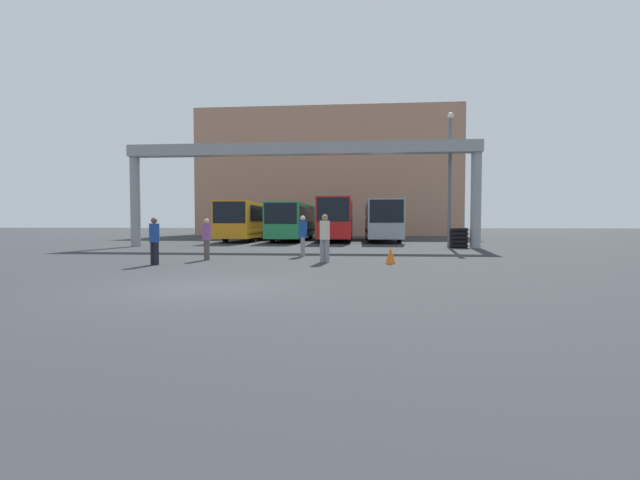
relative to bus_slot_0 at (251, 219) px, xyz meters
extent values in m
plane|color=#2D3033|center=(5.46, -25.65, -1.78)|extent=(200.00, 200.00, 0.00)
cube|color=tan|center=(5.46, 18.28, 5.47)|extent=(30.21, 12.00, 14.50)
cylinder|color=gray|center=(-4.94, -9.57, 1.02)|extent=(0.60, 0.60, 5.59)
cylinder|color=gray|center=(15.86, -9.57, 1.02)|extent=(0.60, 0.60, 5.59)
cube|color=gray|center=(5.46, -9.57, 4.17)|extent=(21.40, 0.80, 0.70)
cube|color=orange|center=(0.00, 0.01, -0.06)|extent=(2.55, 12.16, 2.73)
cube|color=black|center=(0.00, -6.05, 0.44)|extent=(2.34, 0.06, 1.53)
cube|color=black|center=(0.00, 0.01, 0.44)|extent=(2.58, 10.34, 1.14)
cube|color=orange|center=(0.00, 0.01, -0.94)|extent=(2.58, 11.55, 0.24)
cylinder|color=black|center=(-1.11, -3.39, -1.29)|extent=(0.28, 0.97, 0.97)
cylinder|color=black|center=(1.11, -3.39, -1.29)|extent=(0.28, 0.97, 0.97)
cylinder|color=black|center=(-1.11, 3.42, -1.29)|extent=(0.28, 0.97, 0.97)
cylinder|color=black|center=(1.11, 3.42, -1.29)|extent=(0.28, 0.97, 0.97)
cube|color=#268C4C|center=(3.64, -0.19, -0.12)|extent=(2.50, 11.75, 2.62)
cube|color=black|center=(3.64, -6.05, 0.36)|extent=(2.30, 0.06, 1.47)
cube|color=black|center=(3.64, -0.19, 0.36)|extent=(2.53, 9.99, 1.10)
cube|color=black|center=(3.64, -0.19, -0.95)|extent=(2.53, 11.16, 0.24)
cylinder|color=black|center=(2.55, -3.48, -1.28)|extent=(0.28, 0.99, 0.99)
cylinder|color=black|center=(4.73, -3.48, -1.28)|extent=(0.28, 0.99, 0.99)
cylinder|color=black|center=(2.55, 3.10, -1.28)|extent=(0.28, 0.99, 0.99)
cylinder|color=black|center=(4.73, 3.10, -1.28)|extent=(0.28, 0.99, 0.99)
cube|color=red|center=(7.28, -0.54, 0.06)|extent=(2.42, 11.06, 2.98)
cube|color=black|center=(7.28, -6.05, 0.62)|extent=(2.23, 0.06, 1.67)
cube|color=black|center=(7.28, -0.54, 0.62)|extent=(2.45, 9.40, 1.25)
cube|color=red|center=(7.28, -0.54, -0.89)|extent=(2.45, 10.51, 0.24)
cylinder|color=black|center=(6.23, -3.64, -1.27)|extent=(0.28, 1.01, 1.01)
cylinder|color=black|center=(8.33, -3.64, -1.27)|extent=(0.28, 1.01, 1.01)
cylinder|color=black|center=(6.23, 2.56, -1.27)|extent=(0.28, 1.01, 1.01)
cylinder|color=black|center=(8.33, 2.56, -1.27)|extent=(0.28, 1.01, 1.01)
cube|color=#999EA5|center=(10.92, -0.75, -0.02)|extent=(2.50, 10.65, 2.81)
cube|color=black|center=(10.92, -6.05, 0.50)|extent=(2.30, 0.06, 1.57)
cube|color=black|center=(10.92, -0.75, 0.50)|extent=(2.53, 9.05, 1.18)
cube|color=black|center=(10.92, -0.75, -0.92)|extent=(2.53, 10.12, 0.24)
cylinder|color=black|center=(9.83, -3.73, -1.32)|extent=(0.28, 0.92, 0.92)
cylinder|color=black|center=(12.01, -3.73, -1.32)|extent=(0.28, 0.92, 0.92)
cylinder|color=black|center=(9.83, 2.23, -1.32)|extent=(0.28, 0.92, 0.92)
cylinder|color=black|center=(12.01, 2.23, -1.32)|extent=(0.28, 0.92, 0.92)
cylinder|color=gray|center=(6.52, -16.38, -1.34)|extent=(0.20, 0.20, 0.87)
cylinder|color=gray|center=(6.50, -16.21, -1.34)|extent=(0.20, 0.20, 0.87)
cylinder|color=navy|center=(6.51, -16.30, -0.55)|extent=(0.38, 0.38, 0.72)
sphere|color=beige|center=(6.51, -16.30, -0.07)|extent=(0.23, 0.23, 0.23)
cylinder|color=gray|center=(7.63, -19.13, -1.34)|extent=(0.20, 0.20, 0.87)
cylinder|color=gray|center=(7.80, -19.16, -1.34)|extent=(0.20, 0.20, 0.87)
cylinder|color=beige|center=(7.72, -19.15, -0.55)|extent=(0.38, 0.38, 0.72)
sphere|color=#8C6647|center=(7.72, -19.15, -0.07)|extent=(0.23, 0.23, 0.23)
cylinder|color=black|center=(1.80, -20.67, -1.37)|extent=(0.19, 0.19, 0.81)
cylinder|color=black|center=(1.65, -20.61, -1.37)|extent=(0.19, 0.19, 0.81)
cylinder|color=navy|center=(1.72, -20.64, -0.63)|extent=(0.35, 0.35, 0.67)
sphere|color=brown|center=(1.72, -20.64, -0.18)|extent=(0.22, 0.22, 0.22)
cylinder|color=brown|center=(2.83, -18.47, -1.38)|extent=(0.18, 0.18, 0.79)
cylinder|color=brown|center=(2.93, -18.60, -1.38)|extent=(0.18, 0.18, 0.79)
cylinder|color=#8C4C8C|center=(2.88, -18.54, -0.65)|extent=(0.35, 0.35, 0.66)
sphere|color=tan|center=(2.88, -18.54, -0.21)|extent=(0.22, 0.22, 0.22)
cone|color=orange|center=(10.17, -19.53, -1.47)|extent=(0.39, 0.39, 0.60)
torus|color=black|center=(14.99, -9.30, -1.66)|extent=(1.04, 1.04, 0.24)
torus|color=black|center=(14.99, -9.30, -1.42)|extent=(1.04, 1.04, 0.24)
torus|color=black|center=(14.99, -9.30, -1.18)|extent=(1.04, 1.04, 0.24)
torus|color=black|center=(14.99, -9.30, -0.94)|extent=(1.04, 1.04, 0.24)
torus|color=black|center=(14.99, -9.30, -0.70)|extent=(1.04, 1.04, 0.24)
cylinder|color=#595B60|center=(14.43, -9.17, 2.07)|extent=(0.20, 0.20, 7.69)
sphere|color=beige|center=(14.43, -9.17, 6.07)|extent=(0.36, 0.36, 0.36)
camera|label=1|loc=(8.95, -35.32, -0.24)|focal=24.00mm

